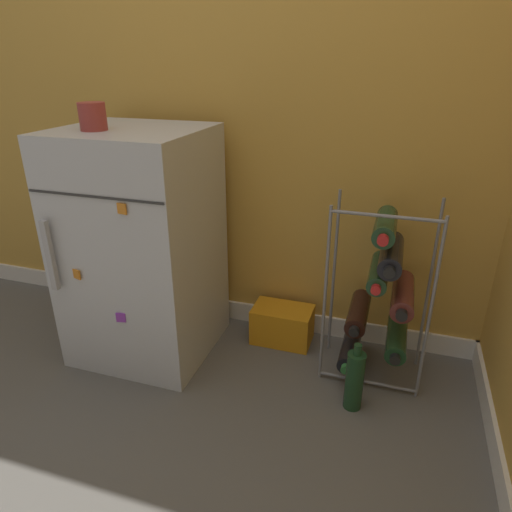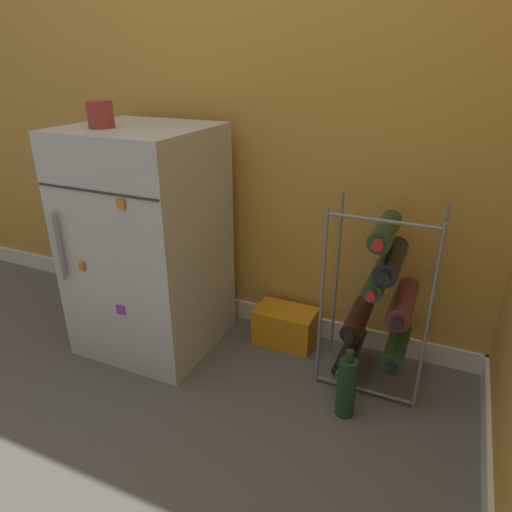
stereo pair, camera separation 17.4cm
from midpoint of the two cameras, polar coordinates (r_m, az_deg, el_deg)
ground_plane at (r=1.73m, az=-0.60°, el=-18.56°), size 14.00×14.00×0.00m
wall_back at (r=1.87m, az=8.12°, el=25.78°), size 6.70×0.07×2.50m
mini_fridge at (r=1.91m, az=-10.80°, el=1.67°), size 0.53×0.53×0.93m
wine_rack at (r=1.74m, az=18.17°, el=-5.33°), size 0.38×0.32×0.71m
soda_box at (r=2.03m, az=6.18°, el=-8.77°), size 0.26×0.16×0.16m
fridge_top_cup at (r=1.77m, az=-16.14°, el=16.63°), size 0.09×0.09×0.09m
loose_bottle_floor at (r=1.68m, az=14.29°, el=-15.67°), size 0.07×0.07×0.27m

